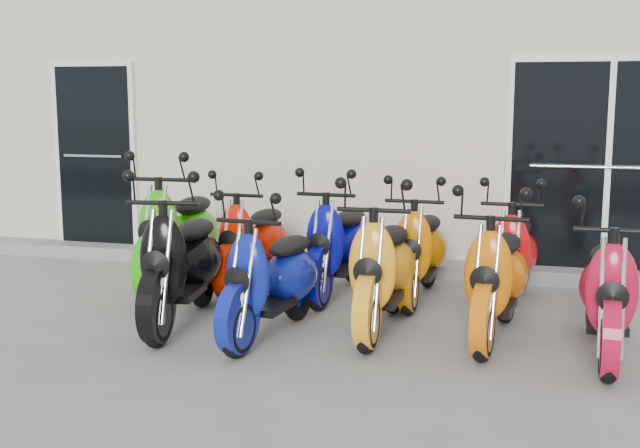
{
  "coord_description": "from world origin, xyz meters",
  "views": [
    {
      "loc": [
        1.87,
        -6.41,
        1.93
      ],
      "look_at": [
        0.0,
        0.6,
        0.75
      ],
      "focal_mm": 45.0,
      "sensor_mm": 36.0,
      "label": 1
    }
  ],
  "objects_px": {
    "scooter_front_orange_a": "(383,252)",
    "scooter_back_blue": "(339,231)",
    "scooter_front_black": "(181,246)",
    "scooter_front_red": "(609,274)",
    "scooter_back_red": "(253,229)",
    "scooter_back_yellow": "(421,236)",
    "scooter_back_green": "(178,218)",
    "scooter_front_blue": "(271,262)",
    "scooter_back_extra": "(514,240)",
    "scooter_front_orange_b": "(497,260)"
  },
  "relations": [
    {
      "from": "scooter_front_orange_a",
      "to": "scooter_back_blue",
      "type": "xyz_separation_m",
      "value": [
        -0.62,
        1.04,
        -0.02
      ]
    },
    {
      "from": "scooter_back_green",
      "to": "scooter_back_blue",
      "type": "distance_m",
      "value": 1.63
    },
    {
      "from": "scooter_front_black",
      "to": "scooter_back_blue",
      "type": "relative_size",
      "value": 1.06
    },
    {
      "from": "scooter_back_blue",
      "to": "scooter_back_extra",
      "type": "xyz_separation_m",
      "value": [
        1.63,
        0.03,
        -0.02
      ]
    },
    {
      "from": "scooter_front_orange_a",
      "to": "scooter_back_extra",
      "type": "xyz_separation_m",
      "value": [
        1.01,
        1.08,
        -0.04
      ]
    },
    {
      "from": "scooter_front_red",
      "to": "scooter_back_red",
      "type": "bearing_deg",
      "value": 160.57
    },
    {
      "from": "scooter_front_blue",
      "to": "scooter_front_red",
      "type": "distance_m",
      "value": 2.55
    },
    {
      "from": "scooter_front_orange_a",
      "to": "scooter_back_green",
      "type": "distance_m",
      "value": 2.44
    },
    {
      "from": "scooter_front_red",
      "to": "scooter_back_yellow",
      "type": "bearing_deg",
      "value": 142.7
    },
    {
      "from": "scooter_front_red",
      "to": "scooter_back_green",
      "type": "xyz_separation_m",
      "value": [
        -3.97,
        1.17,
        0.08
      ]
    },
    {
      "from": "scooter_front_orange_a",
      "to": "scooter_front_red",
      "type": "bearing_deg",
      "value": -7.24
    },
    {
      "from": "scooter_front_red",
      "to": "scooter_back_yellow",
      "type": "xyz_separation_m",
      "value": [
        -1.56,
        1.3,
        -0.01
      ]
    },
    {
      "from": "scooter_front_black",
      "to": "scooter_front_blue",
      "type": "height_order",
      "value": "scooter_front_black"
    },
    {
      "from": "scooter_front_red",
      "to": "scooter_back_red",
      "type": "xyz_separation_m",
      "value": [
        -3.23,
        1.3,
        -0.01
      ]
    },
    {
      "from": "scooter_back_yellow",
      "to": "scooter_front_orange_a",
      "type": "bearing_deg",
      "value": -96.79
    },
    {
      "from": "scooter_back_green",
      "to": "scooter_front_black",
      "type": "bearing_deg",
      "value": -66.22
    },
    {
      "from": "scooter_front_black",
      "to": "scooter_front_orange_a",
      "type": "xyz_separation_m",
      "value": [
        1.66,
        0.26,
        -0.02
      ]
    },
    {
      "from": "scooter_front_black",
      "to": "scooter_back_green",
      "type": "relative_size",
      "value": 0.96
    },
    {
      "from": "scooter_front_orange_a",
      "to": "scooter_back_green",
      "type": "xyz_separation_m",
      "value": [
        -2.25,
        0.95,
        0.05
      ]
    },
    {
      "from": "scooter_front_orange_b",
      "to": "scooter_back_green",
      "type": "relative_size",
      "value": 0.9
    },
    {
      "from": "scooter_back_green",
      "to": "scooter_back_red",
      "type": "xyz_separation_m",
      "value": [
        0.74,
        0.12,
        -0.09
      ]
    },
    {
      "from": "scooter_front_red",
      "to": "scooter_back_red",
      "type": "distance_m",
      "value": 3.48
    },
    {
      "from": "scooter_back_yellow",
      "to": "scooter_back_extra",
      "type": "distance_m",
      "value": 0.85
    },
    {
      "from": "scooter_front_blue",
      "to": "scooter_front_orange_b",
      "type": "xyz_separation_m",
      "value": [
        1.73,
        0.4,
        0.02
      ]
    },
    {
      "from": "scooter_back_blue",
      "to": "scooter_back_red",
      "type": "bearing_deg",
      "value": -178.37
    },
    {
      "from": "scooter_back_yellow",
      "to": "scooter_front_black",
      "type": "bearing_deg",
      "value": -142.01
    },
    {
      "from": "scooter_front_orange_a",
      "to": "scooter_back_blue",
      "type": "distance_m",
      "value": 1.21
    },
    {
      "from": "scooter_front_orange_b",
      "to": "scooter_front_black",
      "type": "bearing_deg",
      "value": -168.35
    },
    {
      "from": "scooter_front_black",
      "to": "scooter_back_red",
      "type": "distance_m",
      "value": 1.34
    },
    {
      "from": "scooter_front_orange_a",
      "to": "scooter_back_blue",
      "type": "height_order",
      "value": "scooter_front_orange_a"
    },
    {
      "from": "scooter_back_blue",
      "to": "scooter_back_yellow",
      "type": "xyz_separation_m",
      "value": [
        0.78,
        0.03,
        -0.03
      ]
    },
    {
      "from": "scooter_front_black",
      "to": "scooter_front_orange_a",
      "type": "relative_size",
      "value": 1.03
    },
    {
      "from": "scooter_front_blue",
      "to": "scooter_back_extra",
      "type": "relative_size",
      "value": 1.0
    },
    {
      "from": "scooter_front_black",
      "to": "scooter_back_red",
      "type": "height_order",
      "value": "scooter_front_black"
    },
    {
      "from": "scooter_front_blue",
      "to": "scooter_front_red",
      "type": "relative_size",
      "value": 0.98
    },
    {
      "from": "scooter_back_red",
      "to": "scooter_front_red",
      "type": "bearing_deg",
      "value": -18.73
    },
    {
      "from": "scooter_front_orange_a",
      "to": "scooter_front_orange_b",
      "type": "distance_m",
      "value": 0.91
    },
    {
      "from": "scooter_front_blue",
      "to": "scooter_back_green",
      "type": "xyz_separation_m",
      "value": [
        -1.42,
        1.35,
        0.09
      ]
    },
    {
      "from": "scooter_back_extra",
      "to": "scooter_back_blue",
      "type": "bearing_deg",
      "value": -175.72
    },
    {
      "from": "scooter_front_orange_b",
      "to": "scooter_front_blue",
      "type": "bearing_deg",
      "value": -161.15
    },
    {
      "from": "scooter_back_green",
      "to": "scooter_back_yellow",
      "type": "relative_size",
      "value": 1.15
    },
    {
      "from": "scooter_front_red",
      "to": "scooter_back_green",
      "type": "distance_m",
      "value": 4.14
    },
    {
      "from": "scooter_front_blue",
      "to": "scooter_front_red",
      "type": "bearing_deg",
      "value": 11.35
    },
    {
      "from": "scooter_back_red",
      "to": "scooter_front_orange_a",
      "type": "bearing_deg",
      "value": -32.41
    },
    {
      "from": "scooter_front_orange_a",
      "to": "scooter_back_green",
      "type": "bearing_deg",
      "value": 157.1
    },
    {
      "from": "scooter_front_black",
      "to": "scooter_front_red",
      "type": "relative_size",
      "value": 1.08
    },
    {
      "from": "scooter_front_black",
      "to": "scooter_front_orange_a",
      "type": "height_order",
      "value": "scooter_front_black"
    },
    {
      "from": "scooter_front_black",
      "to": "scooter_front_blue",
      "type": "relative_size",
      "value": 1.1
    },
    {
      "from": "scooter_front_blue",
      "to": "scooter_front_orange_a",
      "type": "bearing_deg",
      "value": 33.02
    },
    {
      "from": "scooter_front_blue",
      "to": "scooter_back_red",
      "type": "height_order",
      "value": "same"
    }
  ]
}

